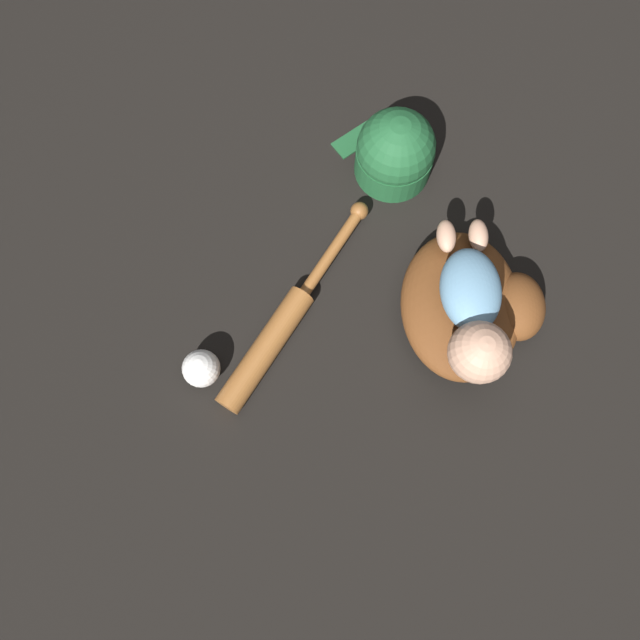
% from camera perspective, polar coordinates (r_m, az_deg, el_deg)
% --- Properties ---
extents(ground_plane, '(6.00, 6.00, 0.00)m').
position_cam_1_polar(ground_plane, '(1.39, 12.13, 2.92)').
color(ground_plane, black).
extents(baseball_glove, '(0.37, 0.34, 0.10)m').
position_cam_1_polar(baseball_glove, '(1.33, 13.56, 1.33)').
color(baseball_glove, brown).
rests_on(baseball_glove, ground).
extents(baby_figure, '(0.35, 0.19, 0.12)m').
position_cam_1_polar(baby_figure, '(1.22, 13.90, 0.49)').
color(baby_figure, '#6693B2').
rests_on(baby_figure, baseball_glove).
extents(baseball_bat, '(0.52, 0.20, 0.06)m').
position_cam_1_polar(baseball_bat, '(1.30, -3.63, -0.64)').
color(baseball_bat, '#9E602D').
rests_on(baseball_bat, ground).
extents(baseball, '(0.08, 0.08, 0.08)m').
position_cam_1_polar(baseball, '(1.29, -10.80, -4.37)').
color(baseball, white).
rests_on(baseball, ground).
extents(baseball_cap, '(0.23, 0.24, 0.17)m').
position_cam_1_polar(baseball_cap, '(1.43, 6.87, 15.01)').
color(baseball_cap, '#1E562D').
rests_on(baseball_cap, ground).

